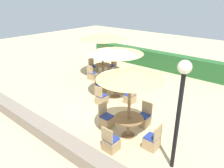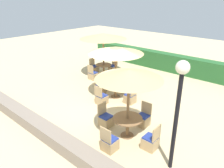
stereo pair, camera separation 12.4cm
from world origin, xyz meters
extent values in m
plane|color=#D1BA8C|center=(0.00, 0.00, 0.00)|extent=(40.00, 40.00, 0.00)
cube|color=#28602D|center=(0.00, 6.57, 0.58)|extent=(13.00, 0.70, 1.16)
cube|color=gray|center=(0.00, -3.13, 0.23)|extent=(10.00, 0.56, 0.46)
cylinder|color=black|center=(4.18, -1.53, 1.50)|extent=(0.12, 0.12, 3.00)
sphere|color=silver|center=(4.18, -1.53, 3.14)|extent=(0.36, 0.36, 0.36)
cylinder|color=olive|center=(-0.19, 1.08, 1.25)|extent=(0.10, 0.10, 2.49)
cone|color=tan|center=(-0.19, 1.08, 2.41)|extent=(2.63, 2.63, 0.32)
cylinder|color=olive|center=(-0.19, 1.08, 0.01)|extent=(0.48, 0.48, 0.03)
cylinder|color=olive|center=(-0.19, 1.08, 0.35)|extent=(0.12, 0.12, 0.69)
cylinder|color=olive|center=(-0.19, 1.08, 0.71)|extent=(1.02, 1.02, 0.04)
cube|color=tan|center=(-0.21, 2.03, 0.20)|extent=(0.46, 0.46, 0.40)
cube|color=#233893|center=(-0.21, 2.03, 0.43)|extent=(0.42, 0.42, 0.05)
cube|color=tan|center=(-0.21, 2.24, 0.69)|extent=(0.46, 0.04, 0.48)
cube|color=tan|center=(-0.20, 0.09, 0.20)|extent=(0.46, 0.46, 0.40)
cube|color=#233893|center=(-0.20, 0.09, 0.43)|extent=(0.42, 0.42, 0.05)
cube|color=tan|center=(-0.20, -0.12, 0.69)|extent=(0.46, 0.04, 0.48)
cube|color=tan|center=(-1.13, 1.02, 0.20)|extent=(0.46, 0.46, 0.40)
cube|color=#233893|center=(-1.13, 1.02, 0.43)|extent=(0.42, 0.42, 0.05)
cube|color=tan|center=(-1.34, 1.02, 0.69)|extent=(0.04, 0.46, 0.48)
cube|color=tan|center=(0.75, 1.03, 0.20)|extent=(0.46, 0.46, 0.40)
cube|color=#233893|center=(0.75, 1.03, 0.43)|extent=(0.42, 0.42, 0.05)
cube|color=tan|center=(0.96, 1.03, 0.69)|extent=(0.04, 0.46, 0.48)
cylinder|color=olive|center=(-2.76, 2.97, 1.29)|extent=(0.10, 0.10, 2.59)
cone|color=tan|center=(-2.76, 2.97, 2.51)|extent=(2.83, 2.83, 0.32)
cylinder|color=olive|center=(-2.76, 2.97, 0.01)|extent=(0.48, 0.48, 0.03)
cylinder|color=olive|center=(-2.76, 2.97, 0.35)|extent=(0.12, 0.12, 0.70)
cylinder|color=olive|center=(-2.76, 2.97, 0.72)|extent=(0.99, 0.99, 0.04)
cube|color=tan|center=(-3.67, 3.02, 0.20)|extent=(0.46, 0.46, 0.40)
cube|color=#233893|center=(-3.67, 3.02, 0.43)|extent=(0.42, 0.42, 0.05)
cube|color=tan|center=(-3.88, 3.02, 0.69)|extent=(0.04, 0.46, 0.48)
cube|color=tan|center=(-2.82, 2.08, 0.20)|extent=(0.46, 0.46, 0.40)
cube|color=#233893|center=(-2.82, 2.08, 0.43)|extent=(0.42, 0.42, 0.05)
cube|color=tan|center=(-2.82, 1.87, 0.69)|extent=(0.46, 0.04, 0.48)
cube|color=tan|center=(-2.81, 3.89, 0.20)|extent=(0.46, 0.46, 0.40)
cube|color=#233893|center=(-2.81, 3.89, 0.43)|extent=(0.42, 0.42, 0.05)
cube|color=tan|center=(-2.81, 4.10, 0.69)|extent=(0.46, 0.04, 0.48)
cylinder|color=olive|center=(2.26, -1.14, 1.24)|extent=(0.10, 0.10, 2.48)
cone|color=tan|center=(2.26, -1.14, 2.40)|extent=(2.28, 2.28, 0.32)
cylinder|color=olive|center=(2.26, -1.14, 0.01)|extent=(0.48, 0.48, 0.03)
cylinder|color=olive|center=(2.26, -1.14, 0.35)|extent=(0.12, 0.12, 0.71)
cylinder|color=olive|center=(2.26, -1.14, 0.73)|extent=(1.06, 1.06, 0.04)
cube|color=tan|center=(1.23, -1.17, 0.20)|extent=(0.46, 0.46, 0.40)
cube|color=#233893|center=(1.23, -1.17, 0.43)|extent=(0.42, 0.42, 0.05)
cube|color=tan|center=(1.02, -1.17, 0.69)|extent=(0.04, 0.46, 0.48)
cube|color=tan|center=(3.26, -1.20, 0.20)|extent=(0.46, 0.46, 0.40)
cube|color=#233893|center=(3.26, -1.20, 0.43)|extent=(0.42, 0.42, 0.05)
cube|color=tan|center=(3.47, -1.20, 0.69)|extent=(0.04, 0.46, 0.48)
cube|color=tan|center=(2.30, -0.18, 0.20)|extent=(0.46, 0.46, 0.40)
cube|color=#233893|center=(2.30, -0.18, 0.43)|extent=(0.42, 0.42, 0.05)
cube|color=tan|center=(2.30, 0.03, 0.69)|extent=(0.46, 0.04, 0.48)
cube|color=tan|center=(2.29, -2.14, 0.20)|extent=(0.46, 0.46, 0.40)
cube|color=#233893|center=(2.29, -2.14, 0.43)|extent=(0.42, 0.42, 0.05)
cube|color=tan|center=(2.29, -2.35, 0.69)|extent=(0.46, 0.04, 0.48)
camera|label=1|loc=(6.14, -6.62, 4.81)|focal=35.00mm
camera|label=2|loc=(6.24, -6.54, 4.81)|focal=35.00mm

